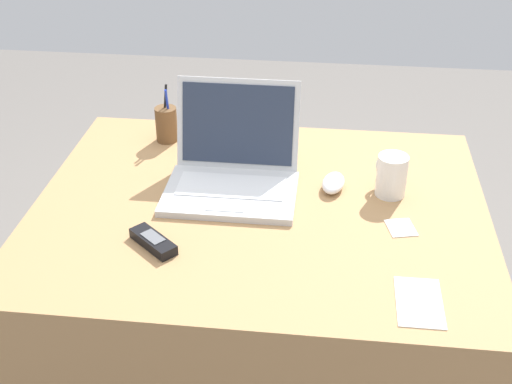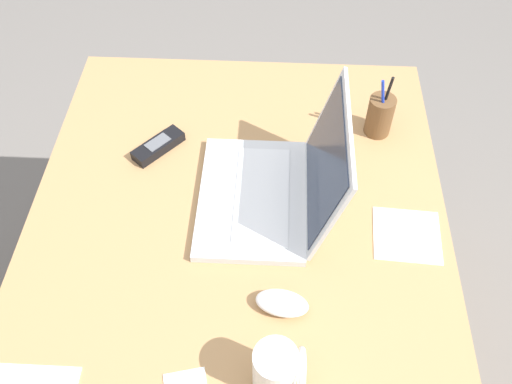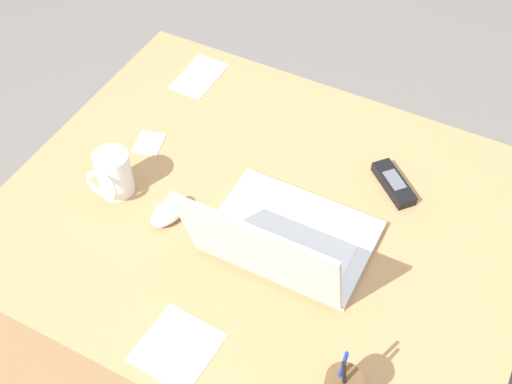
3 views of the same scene
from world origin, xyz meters
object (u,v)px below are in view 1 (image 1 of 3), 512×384
laptop (233,169)px  computer_mouse (333,183)px  pen_holder (166,124)px  coffee_mug_white (392,174)px  cordless_phone (153,241)px

laptop → computer_mouse: laptop is taller
pen_holder → coffee_mug_white: bearing=-19.8°
laptop → computer_mouse: 0.26m
computer_mouse → cordless_phone: bearing=-133.3°
computer_mouse → pen_holder: pen_holder is taller
coffee_mug_white → cordless_phone: 0.62m
computer_mouse → cordless_phone: computer_mouse is taller
cordless_phone → coffee_mug_white: bearing=28.5°
cordless_phone → pen_holder: bearing=99.5°
laptop → pen_holder: size_ratio=1.94×
computer_mouse → pen_holder: size_ratio=0.59×
laptop → pen_holder: 0.33m
laptop → coffee_mug_white: size_ratio=3.05×
coffee_mug_white → computer_mouse: bearing=177.7°
laptop → pen_holder: bearing=133.6°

